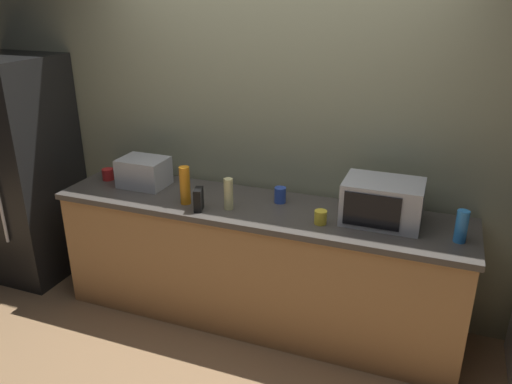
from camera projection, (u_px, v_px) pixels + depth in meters
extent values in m
plane|color=#93704C|center=(235.00, 350.00, 3.39)|extent=(8.00, 8.00, 0.00)
cube|color=gray|center=(276.00, 127.00, 3.59)|extent=(6.40, 0.10, 2.70)
cube|color=#B27F4C|center=(256.00, 266.00, 3.57)|extent=(2.80, 0.60, 0.86)
cube|color=#47423D|center=(256.00, 208.00, 3.41)|extent=(2.84, 0.64, 0.04)
cube|color=black|center=(20.00, 170.00, 4.08)|extent=(0.72, 0.70, 1.80)
cube|color=#B7BABF|center=(382.00, 202.00, 3.12)|extent=(0.48, 0.34, 0.27)
cube|color=black|center=(372.00, 211.00, 2.98)|extent=(0.34, 0.01, 0.21)
cube|color=#B7BABF|center=(144.00, 172.00, 3.71)|extent=(0.34, 0.26, 0.21)
cube|color=black|center=(199.00, 199.00, 3.31)|extent=(0.08, 0.12, 0.15)
cylinder|color=orange|center=(185.00, 185.00, 3.39)|extent=(0.07, 0.07, 0.26)
cylinder|color=beige|center=(228.00, 194.00, 3.31)|extent=(0.06, 0.06, 0.21)
cylinder|color=#338CE5|center=(461.00, 226.00, 2.88)|extent=(0.07, 0.07, 0.19)
cylinder|color=yellow|center=(321.00, 217.00, 3.12)|extent=(0.08, 0.08, 0.09)
cylinder|color=red|center=(108.00, 174.00, 3.85)|extent=(0.09, 0.09, 0.09)
cylinder|color=#2D4CB2|center=(280.00, 195.00, 3.43)|extent=(0.08, 0.08, 0.11)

